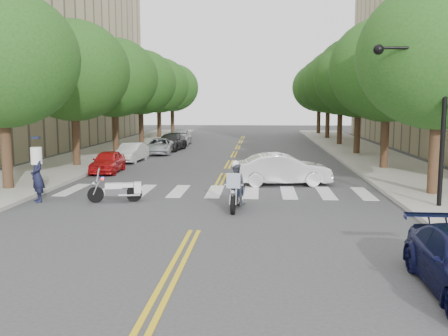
# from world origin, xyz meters

# --- Properties ---
(ground) EXTENTS (140.00, 140.00, 0.00)m
(ground) POSITION_xyz_m (0.00, 0.00, 0.00)
(ground) COLOR #38383A
(ground) RESTS_ON ground
(sidewalk_left) EXTENTS (5.00, 60.00, 0.15)m
(sidewalk_left) POSITION_xyz_m (-9.50, 22.00, 0.07)
(sidewalk_left) COLOR #9E9991
(sidewalk_left) RESTS_ON ground
(sidewalk_right) EXTENTS (5.00, 60.00, 0.15)m
(sidewalk_right) POSITION_xyz_m (9.50, 22.00, 0.07)
(sidewalk_right) COLOR #9E9991
(sidewalk_right) RESTS_ON ground
(tree_l_0) EXTENTS (6.40, 6.40, 8.45)m
(tree_l_0) POSITION_xyz_m (-8.80, 6.00, 5.55)
(tree_l_0) COLOR #382316
(tree_l_0) RESTS_ON ground
(tree_l_1) EXTENTS (6.40, 6.40, 8.45)m
(tree_l_1) POSITION_xyz_m (-8.80, 14.00, 5.55)
(tree_l_1) COLOR #382316
(tree_l_1) RESTS_ON ground
(tree_l_2) EXTENTS (6.40, 6.40, 8.45)m
(tree_l_2) POSITION_xyz_m (-8.80, 22.00, 5.55)
(tree_l_2) COLOR #382316
(tree_l_2) RESTS_ON ground
(tree_l_3) EXTENTS (6.40, 6.40, 8.45)m
(tree_l_3) POSITION_xyz_m (-8.80, 30.00, 5.55)
(tree_l_3) COLOR #382316
(tree_l_3) RESTS_ON ground
(tree_l_4) EXTENTS (6.40, 6.40, 8.45)m
(tree_l_4) POSITION_xyz_m (-8.80, 38.00, 5.55)
(tree_l_4) COLOR #382316
(tree_l_4) RESTS_ON ground
(tree_l_5) EXTENTS (6.40, 6.40, 8.45)m
(tree_l_5) POSITION_xyz_m (-8.80, 46.00, 5.55)
(tree_l_5) COLOR #382316
(tree_l_5) RESTS_ON ground
(tree_r_0) EXTENTS (6.40, 6.40, 8.45)m
(tree_r_0) POSITION_xyz_m (8.80, 6.00, 5.55)
(tree_r_0) COLOR #382316
(tree_r_0) RESTS_ON ground
(tree_r_1) EXTENTS (6.40, 6.40, 8.45)m
(tree_r_1) POSITION_xyz_m (8.80, 14.00, 5.55)
(tree_r_1) COLOR #382316
(tree_r_1) RESTS_ON ground
(tree_r_2) EXTENTS (6.40, 6.40, 8.45)m
(tree_r_2) POSITION_xyz_m (8.80, 22.00, 5.55)
(tree_r_2) COLOR #382316
(tree_r_2) RESTS_ON ground
(tree_r_3) EXTENTS (6.40, 6.40, 8.45)m
(tree_r_3) POSITION_xyz_m (8.80, 30.00, 5.55)
(tree_r_3) COLOR #382316
(tree_r_3) RESTS_ON ground
(tree_r_4) EXTENTS (6.40, 6.40, 8.45)m
(tree_r_4) POSITION_xyz_m (8.80, 38.00, 5.55)
(tree_r_4) COLOR #382316
(tree_r_4) RESTS_ON ground
(tree_r_5) EXTENTS (6.40, 6.40, 8.45)m
(tree_r_5) POSITION_xyz_m (8.80, 46.00, 5.55)
(tree_r_5) COLOR #382316
(tree_r_5) RESTS_ON ground
(traffic_signal_pole) EXTENTS (2.82, 0.42, 6.00)m
(traffic_signal_pole) POSITION_xyz_m (7.72, 3.50, 3.72)
(traffic_signal_pole) COLOR black
(traffic_signal_pole) RESTS_ON ground
(motorcycle_police) EXTENTS (0.75, 2.15, 1.74)m
(motorcycle_police) POSITION_xyz_m (1.05, 3.10, 0.78)
(motorcycle_police) COLOR black
(motorcycle_police) RESTS_ON ground
(motorcycle_parked) EXTENTS (2.02, 0.80, 1.32)m
(motorcycle_parked) POSITION_xyz_m (-3.40, 4.07, 0.46)
(motorcycle_parked) COLOR black
(motorcycle_parked) RESTS_ON ground
(officer_standing) EXTENTS (0.85, 0.87, 2.01)m
(officer_standing) POSITION_xyz_m (-6.50, 3.84, 1.00)
(officer_standing) COLOR black
(officer_standing) RESTS_ON ground
(convertible) EXTENTS (4.53, 2.06, 1.44)m
(convertible) POSITION_xyz_m (2.94, 8.50, 0.72)
(convertible) COLOR white
(convertible) RESTS_ON ground
(parked_car_a) EXTENTS (1.56, 3.55, 1.19)m
(parked_car_a) POSITION_xyz_m (-6.30, 11.93, 0.59)
(parked_car_a) COLOR red
(parked_car_a) RESTS_ON ground
(parked_car_b) EXTENTS (1.53, 3.71, 1.20)m
(parked_car_b) POSITION_xyz_m (-6.30, 16.90, 0.60)
(parked_car_b) COLOR silver
(parked_car_b) RESTS_ON ground
(parked_car_c) EXTENTS (2.19, 4.23, 1.14)m
(parked_car_c) POSITION_xyz_m (-5.52, 21.88, 0.57)
(parked_car_c) COLOR #B4B6BD
(parked_car_c) RESTS_ON ground
(parked_car_d) EXTENTS (2.30, 4.69, 1.31)m
(parked_car_d) POSITION_xyz_m (-5.20, 24.80, 0.66)
(parked_car_d) COLOR black
(parked_car_d) RESTS_ON ground
(parked_car_e) EXTENTS (1.87, 4.41, 1.49)m
(parked_car_e) POSITION_xyz_m (-5.20, 29.50, 0.74)
(parked_car_e) COLOR #ADADB3
(parked_car_e) RESTS_ON ground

